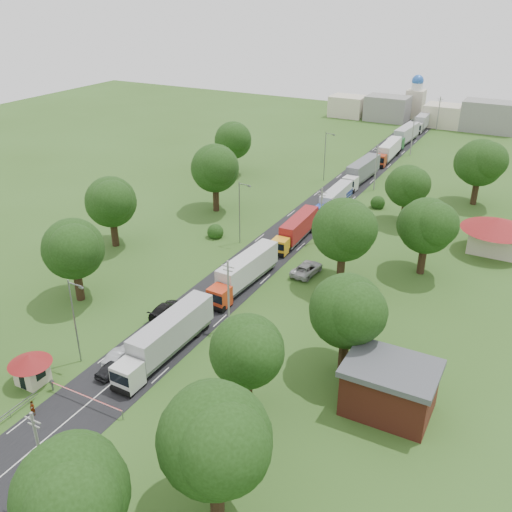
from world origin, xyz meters
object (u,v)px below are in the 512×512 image
Objects in this scene: car_lane_mid at (120,356)px; info_sign at (349,197)px; guard_booth at (30,365)px; car_lane_front at (113,368)px; pedestrian_near at (33,408)px; boom_barrier at (75,393)px; truck_0 at (167,337)px.

info_sign is at bearing -98.71° from car_lane_mid.
guard_booth is at bearing -101.68° from info_sign.
info_sign reaches higher than car_lane_front.
pedestrian_near is (-2.40, -8.50, 0.08)m from car_lane_front.
pedestrian_near is at bearing -42.67° from guard_booth.
boom_barrier is 2.07× the size of car_lane_mid.
guard_booth is 1.07× the size of info_sign.
pedestrian_near is (-2.05, -3.50, -0.11)m from boom_barrier.
car_lane_mid is at bearing -70.05° from car_lane_front.
info_sign is 0.92× the size of car_lane_mid.
pedestrian_near reaches higher than boom_barrier.
boom_barrier is 2.25× the size of info_sign.
pedestrian_near is at bearing -97.72° from info_sign.
info_sign is at bearing 86.40° from truck_0.
car_lane_front is (0.36, 5.00, -0.19)m from boom_barrier.
guard_booth reaches higher than boom_barrier.
car_lane_mid is at bearing 73.55° from pedestrian_near.
guard_booth reaches higher than car_lane_front.
car_lane_mid is (-3.72, -3.44, -1.52)m from truck_0.
boom_barrier is at bearing 90.96° from car_lane_mid.
car_lane_mid is (-6.84, -53.00, -2.27)m from info_sign.
car_lane_front is 8.83m from pedestrian_near.
boom_barrier is at bearing 0.01° from guard_booth.
info_sign reaches higher than car_lane_mid.
boom_barrier is 0.60× the size of truck_0.
truck_0 is 15.05m from pedestrian_near.
boom_barrier is 7.01m from car_lane_mid.
truck_0 is (9.28, 10.44, 0.10)m from guard_booth.
pedestrian_near is at bearing -120.31° from boom_barrier.
car_lane_front is at bearing 38.89° from guard_booth.
truck_0 is (3.44, 10.44, 1.37)m from boom_barrier.
car_lane_front is at bearing -119.55° from truck_0.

